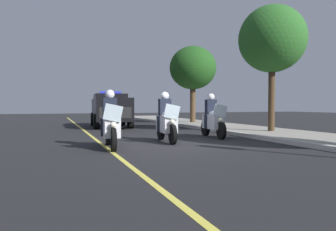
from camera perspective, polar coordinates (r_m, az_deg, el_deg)
ground_plane at (r=10.59m, az=1.09°, el=-4.97°), size 80.00×80.00×0.00m
curb_strip at (r=12.22m, az=16.22°, el=-3.77°), size 48.00×0.24×0.15m
sidewalk_strip at (r=13.43m, az=22.77°, el=-3.45°), size 48.00×3.60×0.10m
lane_stripe_center at (r=10.00m, az=-11.23°, el=-5.39°), size 48.00×0.12×0.01m
police_motorcycle_lead_left at (r=9.53m, az=-10.19°, el=-1.54°), size 2.14×0.62×1.72m
police_motorcycle_lead_right at (r=10.93m, az=-0.31°, el=-1.08°), size 2.14×0.62×1.72m
police_motorcycle_trailing at (r=12.55m, az=7.98°, el=-0.71°), size 2.14×0.62×1.72m
police_suv at (r=18.71m, az=-10.19°, el=1.25°), size 5.02×2.36×2.05m
tree_mid_block at (r=15.36m, az=18.05°, el=12.75°), size 2.97×2.97×5.60m
tree_far_back at (r=21.96m, az=4.44°, el=8.39°), size 3.16×3.16×5.14m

